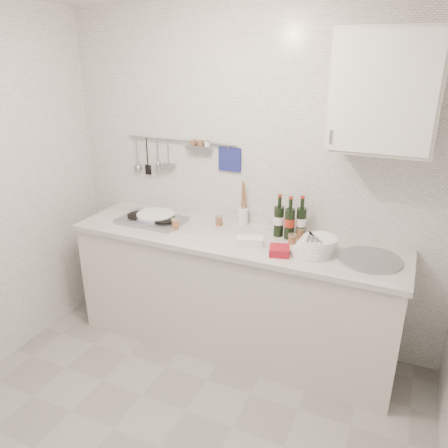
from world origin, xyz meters
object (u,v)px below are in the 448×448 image
at_px(plate_stack_hob, 154,217).
at_px(plate_stack_sink, 315,246).
at_px(wine_bottles, 290,217).
at_px(utensil_crock, 243,214).
at_px(wall_cabinet, 386,91).

xyz_separation_m(plate_stack_hob, plate_stack_sink, (1.31, -0.09, 0.03)).
distance_m(plate_stack_sink, wine_bottles, 0.32).
distance_m(plate_stack_hob, utensil_crock, 0.71).
bearing_deg(plate_stack_sink, wall_cabinet, 29.20).
distance_m(wall_cabinet, plate_stack_sink, 1.03).
bearing_deg(wall_cabinet, plate_stack_hob, -177.29).
xyz_separation_m(wall_cabinet, plate_stack_sink, (-0.30, -0.17, -0.97)).
relative_size(wall_cabinet, wine_bottles, 2.26).
xyz_separation_m(plate_stack_sink, utensil_crock, (-0.63, 0.30, 0.03)).
height_order(plate_stack_sink, utensil_crock, utensil_crock).
bearing_deg(wine_bottles, plate_stack_sink, -40.52).
bearing_deg(utensil_crock, wine_bottles, -13.76).
relative_size(wall_cabinet, utensil_crock, 2.02).
xyz_separation_m(wall_cabinet, utensil_crock, (-0.93, 0.13, -0.95)).
xyz_separation_m(wine_bottles, utensil_crock, (-0.40, 0.10, -0.07)).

